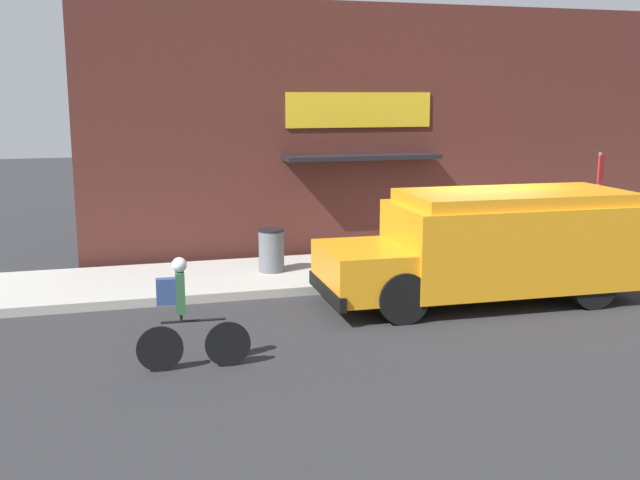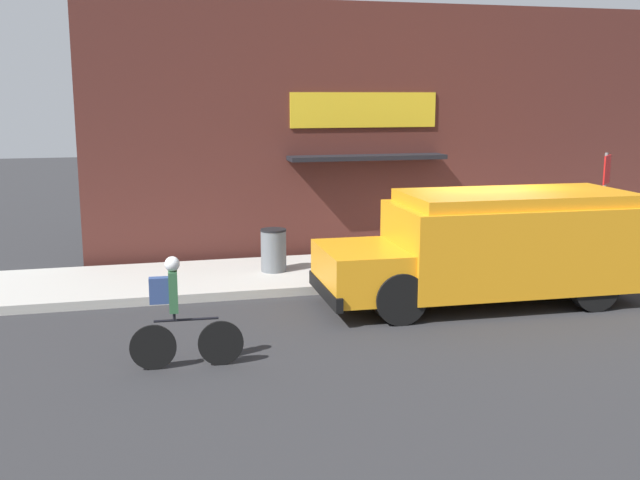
{
  "view_description": "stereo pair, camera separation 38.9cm",
  "coord_description": "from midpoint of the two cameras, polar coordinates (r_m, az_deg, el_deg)",
  "views": [
    {
      "loc": [
        -7.06,
        -13.23,
        3.72
      ],
      "look_at": [
        -3.35,
        -0.2,
        1.1
      ],
      "focal_mm": 42.0,
      "sensor_mm": 36.0,
      "label": 1
    },
    {
      "loc": [
        -6.69,
        -13.33,
        3.72
      ],
      "look_at": [
        -3.35,
        -0.2,
        1.1
      ],
      "focal_mm": 42.0,
      "sensor_mm": 36.0,
      "label": 2
    }
  ],
  "objects": [
    {
      "name": "storefront",
      "position": [
        17.86,
        6.73,
        8.19
      ],
      "size": [
        15.52,
        0.82,
        5.78
      ],
      "color": "#4C231E",
      "rests_on": "ground_plane"
    },
    {
      "name": "ground_plane",
      "position": [
        15.41,
        11.15,
        -3.24
      ],
      "size": [
        70.0,
        70.0,
        0.0
      ],
      "primitive_type": "plane",
      "color": "#2B2B2D"
    },
    {
      "name": "cyclist",
      "position": [
        10.45,
        -11.35,
        -5.65
      ],
      "size": [
        1.56,
        0.21,
        1.59
      ],
      "rotation": [
        0.0,
        0.0,
        -0.05
      ],
      "color": "black",
      "rests_on": "ground_plane"
    },
    {
      "name": "school_bus",
      "position": [
        13.91,
        12.34,
        -0.3
      ],
      "size": [
        5.85,
        2.67,
        2.03
      ],
      "rotation": [
        0.0,
        0.0,
        -0.02
      ],
      "color": "orange",
      "rests_on": "ground_plane"
    },
    {
      "name": "trash_bin",
      "position": [
        15.34,
        -4.45,
        -0.79
      ],
      "size": [
        0.53,
        0.53,
        0.88
      ],
      "color": "slate",
      "rests_on": "sidewalk"
    },
    {
      "name": "stop_sign_post",
      "position": [
        16.96,
        19.86,
        3.66
      ],
      "size": [
        0.45,
        0.45,
        2.38
      ],
      "color": "slate",
      "rests_on": "sidewalk"
    },
    {
      "name": "sidewalk",
      "position": [
        16.64,
        8.95,
        -1.82
      ],
      "size": [
        28.0,
        2.85,
        0.17
      ],
      "color": "#ADAAA3",
      "rests_on": "ground_plane"
    }
  ]
}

